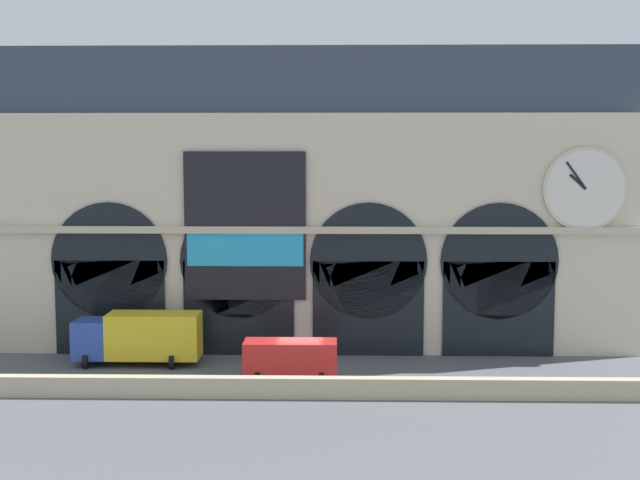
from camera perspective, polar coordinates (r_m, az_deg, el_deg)
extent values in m
plane|color=#54565B|center=(49.95, -1.33, -8.93)|extent=(200.00, 200.00, 0.00)
cube|color=#BCAD8C|center=(45.47, -1.60, -9.72)|extent=(90.00, 0.70, 1.09)
cube|color=beige|center=(56.00, -1.01, 0.55)|extent=(42.13, 4.95, 15.11)
cube|color=#333D4C|center=(56.22, -1.01, 10.39)|extent=(42.13, 4.35, 4.15)
cube|color=black|center=(55.96, -13.67, -4.35)|extent=(6.93, 0.20, 5.97)
cylinder|color=black|center=(55.51, -13.75, -1.31)|extent=(7.29, 0.20, 7.29)
cube|color=black|center=(54.44, -5.38, -4.49)|extent=(6.93, 0.20, 5.97)
cylinder|color=black|center=(53.98, -5.41, -1.37)|extent=(7.29, 0.20, 7.29)
cube|color=black|center=(54.11, 3.20, -4.54)|extent=(6.93, 0.20, 5.97)
cylinder|color=black|center=(53.65, 3.22, -1.40)|extent=(7.29, 0.20, 7.29)
cube|color=black|center=(54.98, 11.69, -4.48)|extent=(6.93, 0.20, 5.97)
cylinder|color=black|center=(54.53, 11.76, -1.40)|extent=(7.29, 0.20, 7.29)
cylinder|color=beige|center=(55.21, 17.10, 3.25)|extent=(5.15, 0.25, 5.15)
cylinder|color=silver|center=(55.10, 17.13, 3.24)|extent=(4.77, 0.06, 4.77)
cube|color=black|center=(54.89, 16.67, 3.71)|extent=(1.08, 0.04, 1.00)
cube|color=black|center=(54.83, 16.57, 4.10)|extent=(1.30, 0.04, 1.70)
cube|color=black|center=(53.58, -4.98, 0.92)|extent=(7.54, 0.12, 9.22)
cube|color=#26A5D8|center=(53.65, -4.97, -0.63)|extent=(7.24, 0.04, 2.08)
cube|color=#C0B49A|center=(53.35, -1.12, 0.67)|extent=(42.13, 0.50, 0.44)
cube|color=#28479E|center=(53.89, -14.82, -6.30)|extent=(2.00, 2.30, 2.30)
cube|color=gold|center=(52.94, -10.90, -6.21)|extent=(5.50, 2.30, 2.70)
cylinder|color=black|center=(53.21, -15.20, -7.74)|extent=(0.28, 0.84, 0.84)
cylinder|color=black|center=(55.14, -14.59, -7.24)|extent=(0.28, 0.84, 0.84)
cylinder|color=black|center=(52.01, -9.75, -7.93)|extent=(0.28, 0.84, 0.84)
cylinder|color=black|center=(53.98, -9.33, -7.41)|extent=(0.28, 0.84, 0.84)
cube|color=red|center=(48.80, -1.97, -7.75)|extent=(5.20, 2.00, 1.86)
cylinder|color=black|center=(48.29, -4.15, -9.05)|extent=(0.28, 0.68, 0.68)
cylinder|color=black|center=(50.03, -3.95, -8.51)|extent=(0.28, 0.68, 0.68)
cylinder|color=black|center=(48.09, 0.10, -9.09)|extent=(0.28, 0.68, 0.68)
cylinder|color=black|center=(49.83, 0.15, -8.56)|extent=(0.28, 0.68, 0.68)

